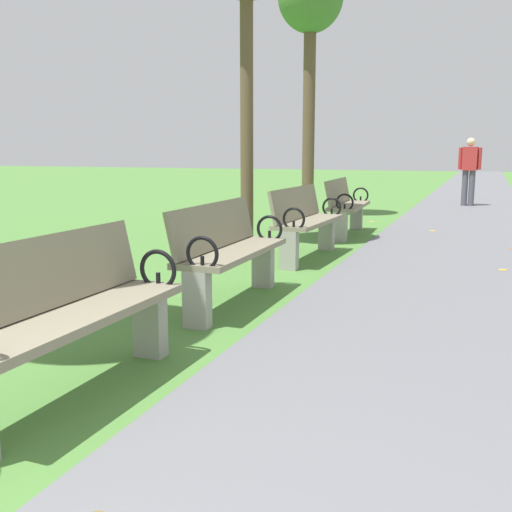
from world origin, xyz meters
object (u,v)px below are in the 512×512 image
at_px(park_bench_5, 346,205).
at_px(park_bench_3, 229,251).
at_px(park_bench_4, 306,221).
at_px(pedestrian_walking, 469,168).
at_px(tree_3, 310,7).
at_px(park_bench_2, 68,313).

bearing_deg(park_bench_5, park_bench_3, -90.00).
xyz_separation_m(park_bench_4, pedestrian_walking, (1.68, 8.17, 0.44)).
bearing_deg(tree_3, pedestrian_walking, 51.63).
bearing_deg(park_bench_2, park_bench_5, 90.00).
height_order(park_bench_3, park_bench_5, same).
height_order(park_bench_3, pedestrian_walking, pedestrian_walking).
bearing_deg(park_bench_2, park_bench_3, 90.00).
height_order(park_bench_2, tree_3, tree_3).
relative_size(park_bench_3, park_bench_4, 0.99).
height_order(park_bench_5, pedestrian_walking, pedestrian_walking).
distance_m(park_bench_4, pedestrian_walking, 8.35).
relative_size(tree_3, pedestrian_walking, 3.05).
height_order(park_bench_5, tree_3, tree_3).
bearing_deg(tree_3, park_bench_5, -59.57).
bearing_deg(park_bench_4, park_bench_5, 90.00).
xyz_separation_m(park_bench_4, tree_3, (-1.27, 4.45, 3.56)).
bearing_deg(park_bench_3, pedestrian_walking, 80.99).
bearing_deg(park_bench_2, park_bench_4, 90.00).
height_order(park_bench_4, park_bench_5, same).
height_order(park_bench_4, tree_3, tree_3).
xyz_separation_m(park_bench_3, park_bench_4, (0.00, 2.40, 0.00)).
bearing_deg(park_bench_4, park_bench_2, -90.00).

